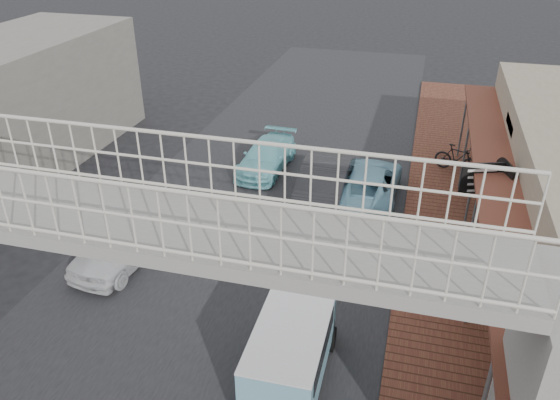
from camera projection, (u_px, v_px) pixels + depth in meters
The scene contains 12 objects.
ground at pixel (204, 305), 15.04m from camera, with size 120.00×120.00×0.00m, color black.
road_strip at pixel (204, 304), 15.03m from camera, with size 10.00×60.00×0.01m, color black.
sidewalk at pixel (448, 277), 16.08m from camera, with size 3.00×40.00×0.10m, color brown.
footbridge at pixel (112, 306), 10.12m from camera, with size 16.40×2.40×6.34m.
white_hatchback at pixel (125, 239), 16.65m from camera, with size 1.66×4.13×1.41m, color silver.
dark_sedan at pixel (323, 188), 19.44m from camera, with size 1.67×4.80×1.58m, color black.
angkot_curb at pixel (368, 183), 20.10m from camera, with size 2.17×4.71×1.31m, color #699FB6.
angkot_far at pixel (266, 156), 22.35m from camera, with size 1.65×4.07×1.18m, color #7CD0D8.
angkot_van at pixel (291, 347), 12.11m from camera, with size 1.65×3.51×1.71m.
motorcycle_near at pixel (456, 247), 16.46m from camera, with size 0.67×1.93×1.01m, color black.
motorcycle_far at pixel (457, 159), 21.97m from camera, with size 0.53×1.87×1.12m, color black.
arrow_sign at pixel (509, 179), 15.74m from camera, with size 1.98×1.33×3.27m.
Camera 1 is at (5.07, -10.85, 9.77)m, focal length 35.00 mm.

